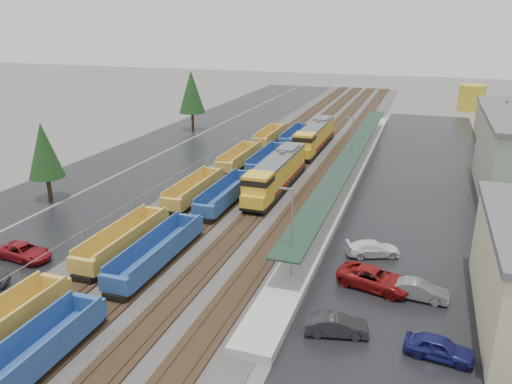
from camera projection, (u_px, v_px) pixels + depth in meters
ballast_strip at (299, 152)px, 77.95m from camera, size 20.00×160.00×0.08m
trackbed at (299, 152)px, 77.91m from camera, size 14.60×160.00×0.22m
west_parking_lot at (211, 145)px, 82.54m from camera, size 10.00×160.00×0.02m
west_road at (157, 141)px, 85.59m from camera, size 9.00×160.00×0.02m
east_commuter_lot at (425, 184)px, 63.22m from camera, size 16.00×100.00×0.02m
station_platform at (350, 171)px, 65.89m from camera, size 3.00×80.00×8.00m
chainlink_fence at (238, 140)px, 78.94m from camera, size 0.08×160.04×2.02m
distant_hills at (501, 71)px, 198.98m from camera, size 301.00×140.00×25.20m
tree_west_near at (44, 150)px, 55.95m from camera, size 3.96×3.96×9.00m
tree_west_far at (191, 92)px, 91.58m from camera, size 4.84×4.84×11.00m
tree_east at (503, 126)px, 65.50m from camera, size 4.40×4.40×10.00m
locomotive_lead at (276, 174)px, 59.46m from camera, size 2.87×18.91×4.28m
locomotive_trail at (314, 137)px, 78.23m from camera, size 2.87×18.91×4.28m
well_string_yellow at (164, 213)px, 50.77m from camera, size 2.52×85.30×2.24m
well_string_blue at (197, 220)px, 48.99m from camera, size 2.50×90.96×2.21m
storage_tank at (472, 98)px, 113.14m from camera, size 5.73×5.73×5.73m
parked_car_west_c at (25, 252)px, 43.18m from camera, size 2.92×5.28×1.40m
parked_car_east_a at (337, 325)px, 32.81m from camera, size 2.37×4.43×1.39m
parked_car_east_b at (375, 279)px, 38.52m from camera, size 4.00×6.27×1.61m
parked_car_east_c at (373, 249)px, 43.81m from camera, size 3.54×5.04×1.36m
parked_car_east_d at (439, 348)px, 30.54m from camera, size 2.17×4.36×1.43m
parked_car_east_e at (419, 290)px, 37.03m from camera, size 1.76×4.33×1.40m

